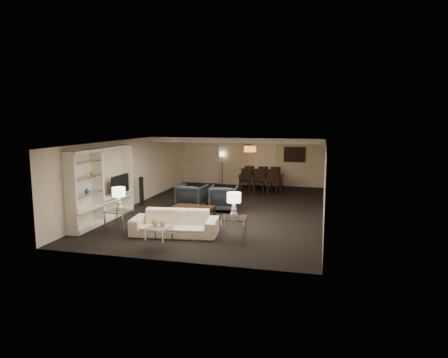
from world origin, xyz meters
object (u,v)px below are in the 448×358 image
vase_amber (93,172)px  floor_lamp (222,168)px  television (117,184)px  dining_table (261,183)px  side_table_left (120,221)px  chair_nm (259,181)px  vase_blue (87,190)px  table_lamp_right (234,205)px  armchair_right (224,198)px  chair_nr (272,182)px  table_lamp_left (119,199)px  marble_table (159,237)px  chair_nl (245,181)px  chair_fl (251,177)px  pendant_light (250,149)px  side_table_right (234,229)px  floor_speaker (141,191)px  chair_fr (276,177)px  sofa (175,223)px  armchair_left (192,197)px  coffee_table (193,214)px  chair_fm (263,177)px

vase_amber → floor_lamp: size_ratio=0.10×
television → dining_table: (4.00, 5.79, -0.71)m
side_table_left → chair_nm: bearing=66.9°
side_table_left → floor_lamp: (0.85, 8.72, 0.51)m
vase_blue → table_lamp_right: bearing=-0.6°
armchair_right → chair_nr: 3.85m
table_lamp_left → marble_table: size_ratio=1.24×
chair_nl → chair_fl: size_ratio=1.00×
pendant_light → vase_blue: pendant_light is taller
chair_nl → dining_table: bearing=48.0°
pendant_light → chair_nl: (-0.18, -0.09, -1.39)m
side_table_right → chair_nr: size_ratio=0.63×
floor_speaker → chair_fr: size_ratio=1.04×
sofa → chair_nl: 6.97m
vase_amber → chair_nl: 7.47m
armchair_left → chair_nr: (2.46, 3.64, 0.08)m
coffee_table → vase_blue: bearing=-150.7°
marble_table → floor_lamp: (-0.85, 9.82, 0.54)m
floor_speaker → floor_lamp: 5.67m
sofa → chair_fr: 8.45m
sofa → side_table_left: size_ratio=3.64×
marble_table → vase_blue: vase_blue is taller
side_table_left → floor_lamp: size_ratio=0.40×
chair_nm → floor_lamp: size_ratio=0.64×
armchair_left → chair_fm: chair_fm is taller
chair_fl → floor_lamp: size_ratio=0.64×
sofa → chair_fr: (1.86, 8.24, 0.18)m
armchair_right → chair_nr: size_ratio=0.93×
pendant_light → chair_fr: bearing=50.0°
armchair_left → chair_nm: bearing=-112.5°
pendant_light → armchair_left: (-1.44, -3.72, -1.47)m
sofa → coffee_table: size_ratio=1.82×
armchair_right → television: bearing=18.0°
table_lamp_right → vase_blue: size_ratio=3.86×
pendant_light → floor_speaker: bearing=-133.1°
coffee_table → armchair_right: (0.60, 1.70, 0.21)m
vase_amber → chair_fl: (3.43, 7.84, -1.11)m
sofa → chair_fr: size_ratio=2.28×
pendant_light → sofa: (-0.84, -7.02, -1.57)m
table_lamp_left → floor_speaker: (-0.91, 3.34, -0.41)m
armchair_left → chair_fr: (2.46, 4.94, 0.08)m
side_table_left → pendant_light: bearing=70.1°
chair_nl → floor_speaker: bearing=-131.6°
coffee_table → chair_nr: (1.86, 5.34, 0.29)m
pendant_light → sofa: 7.25m
chair_nm → chair_nr: (0.60, 0.00, 0.00)m
vase_amber → chair_nm: bearing=58.4°
sofa → television: 3.35m
television → chair_fr: 7.93m
side_table_right → table_lamp_left: size_ratio=0.97×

